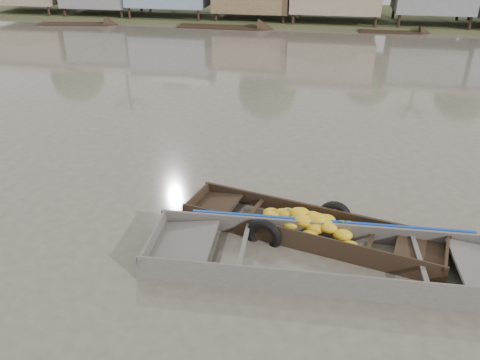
# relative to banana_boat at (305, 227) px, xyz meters

# --- Properties ---
(ground) EXTENTS (120.00, 120.00, 0.00)m
(ground) POSITION_rel_banana_boat_xyz_m (-2.29, -0.51, -0.19)
(ground) COLOR #50483D
(ground) RESTS_ON ground
(banana_boat) EXTENTS (6.37, 2.83, 0.90)m
(banana_boat) POSITION_rel_banana_boat_xyz_m (0.00, 0.00, 0.00)
(banana_boat) COLOR black
(banana_boat) RESTS_ON ground
(viewer_boat) EXTENTS (8.11, 2.48, 0.64)m
(viewer_boat) POSITION_rel_banana_boat_xyz_m (0.62, -1.10, -0.12)
(viewer_boat) COLOR #3F3B36
(viewer_boat) RESTS_ON ground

